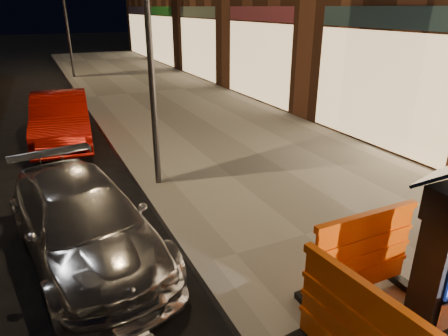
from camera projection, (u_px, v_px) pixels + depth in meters
name	position (u px, v px, depth m)	size (l,w,h in m)	color
ground_plane	(204.00, 271.00, 5.73)	(120.00, 120.00, 0.00)	black
sidewalk	(363.00, 222.00, 6.90)	(6.00, 60.00, 0.15)	gray
kerb	(204.00, 267.00, 5.70)	(0.30, 60.00, 0.15)	slate
parking_kiosk	(440.00, 267.00, 3.84)	(0.67, 0.67, 2.11)	black
barrier_back	(362.00, 256.00, 4.81)	(1.51, 0.62, 1.18)	#E95108
car_silver	(89.00, 256.00, 6.08)	(1.66, 4.09, 1.19)	silver
car_red	(65.00, 142.00, 11.21)	(1.43, 4.11, 1.35)	#AA0E07
street_lamp_mid	(148.00, 30.00, 7.16)	(0.12, 0.12, 6.00)	#3F3F44
street_lamp_far	(66.00, 15.00, 19.70)	(0.12, 0.12, 6.00)	#3F3F44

